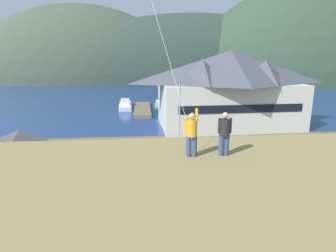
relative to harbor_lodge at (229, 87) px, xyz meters
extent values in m
plane|color=#66604C|center=(-10.99, -22.66, -6.15)|extent=(600.00, 600.00, 0.00)
cube|color=gray|center=(-10.99, -17.66, -6.10)|extent=(40.00, 20.00, 0.10)
cube|color=navy|center=(-10.99, 37.34, -6.14)|extent=(360.00, 84.00, 0.03)
ellipsoid|color=#42513D|center=(-42.79, 97.50, -6.15)|extent=(100.83, 56.70, 70.17)
ellipsoid|color=#2D3D33|center=(12.17, 90.79, -6.15)|extent=(145.32, 47.52, 61.61)
ellipsoid|color=#334733|center=(52.09, 91.73, -6.15)|extent=(104.27, 66.23, 65.16)
ellipsoid|color=#334733|center=(64.81, 86.13, -6.15)|extent=(113.64, 73.33, 87.32)
cube|color=beige|center=(-0.01, 0.15, -2.83)|extent=(21.06, 11.58, 6.65)
cube|color=black|center=(0.21, -5.26, -2.50)|extent=(17.53, 0.79, 1.10)
pyramid|color=#4C4C56|center=(-0.01, 0.15, 2.92)|extent=(22.34, 12.71, 4.84)
pyramid|color=#4C4C56|center=(-4.57, -1.92, 2.21)|extent=(6.15, 6.15, 3.39)
pyramid|color=#4C4C56|center=(4.71, -1.54, 2.21)|extent=(6.15, 6.15, 3.39)
cube|color=#338475|center=(-22.62, -19.49, -4.56)|extent=(5.66, 5.10, 3.19)
pyramid|color=#47474C|center=(-22.62, -19.49, -2.09)|extent=(6.11, 5.61, 1.75)
cube|color=black|center=(-22.58, -22.02, -5.04)|extent=(1.10, 0.08, 2.23)
cube|color=#70604C|center=(-13.26, 14.14, -5.80)|extent=(3.20, 15.21, 0.70)
cube|color=silver|center=(-16.88, 17.33, -5.70)|extent=(2.87, 7.95, 0.90)
cube|color=white|center=(-16.88, 17.33, -5.17)|extent=(2.78, 7.71, 0.16)
cube|color=silver|center=(-16.85, 16.74, -4.54)|extent=(1.86, 2.43, 1.10)
cube|color=#23564C|center=(-9.61, 14.32, -5.70)|extent=(2.70, 8.13, 0.90)
cube|color=#33665B|center=(-9.61, 14.32, -5.17)|extent=(2.62, 7.89, 0.16)
cube|color=silver|center=(-9.61, 13.71, -4.54)|extent=(1.85, 2.45, 1.10)
cube|color=navy|center=(-13.28, -21.44, -5.33)|extent=(4.31, 2.06, 0.80)
cube|color=navy|center=(-13.43, -21.43, -4.58)|extent=(2.20, 1.73, 0.70)
cube|color=black|center=(-13.43, -21.43, -4.62)|extent=(2.24, 1.76, 0.32)
cylinder|color=black|center=(-11.98, -22.44, -5.73)|extent=(0.65, 0.26, 0.64)
cylinder|color=black|center=(-11.86, -20.61, -5.73)|extent=(0.65, 0.26, 0.64)
cylinder|color=black|center=(-14.70, -22.27, -5.73)|extent=(0.65, 0.26, 0.64)
cylinder|color=black|center=(-14.58, -20.44, -5.73)|extent=(0.65, 0.26, 0.64)
cube|color=#236633|center=(-17.87, -15.01, -5.33)|extent=(4.20, 1.81, 0.80)
cube|color=#1E562B|center=(-17.72, -15.01, -4.58)|extent=(2.10, 1.60, 0.70)
cube|color=black|center=(-17.72, -15.01, -4.62)|extent=(2.14, 1.64, 0.32)
cylinder|color=black|center=(-19.23, -14.09, -5.73)|extent=(0.64, 0.22, 0.64)
cylinder|color=black|center=(-19.23, -15.93, -5.73)|extent=(0.64, 0.22, 0.64)
cylinder|color=black|center=(-16.50, -14.09, -5.73)|extent=(0.64, 0.22, 0.64)
cylinder|color=black|center=(-16.50, -15.92, -5.73)|extent=(0.64, 0.22, 0.64)
cube|color=#9EA3A8|center=(-5.99, -21.47, -5.33)|extent=(4.29, 2.03, 0.80)
cube|color=gray|center=(-6.14, -21.46, -4.58)|extent=(2.19, 1.71, 0.70)
cube|color=black|center=(-6.14, -21.46, -4.62)|extent=(2.23, 1.75, 0.32)
cylinder|color=black|center=(-4.68, -22.46, -5.73)|extent=(0.65, 0.26, 0.64)
cylinder|color=black|center=(-4.58, -20.63, -5.73)|extent=(0.65, 0.26, 0.64)
cylinder|color=black|center=(-7.41, -22.31, -5.73)|extent=(0.65, 0.26, 0.64)
cylinder|color=black|center=(-7.31, -20.48, -5.73)|extent=(0.65, 0.26, 0.64)
cube|color=navy|center=(-6.14, -16.61, -5.33)|extent=(4.31, 2.07, 0.80)
cube|color=navy|center=(-6.29, -16.60, -4.58)|extent=(2.20, 1.73, 0.70)
cube|color=black|center=(-6.29, -16.60, -4.62)|extent=(2.24, 1.77, 0.32)
cylinder|color=black|center=(-4.83, -17.62, -5.73)|extent=(0.65, 0.26, 0.64)
cylinder|color=black|center=(-4.71, -15.79, -5.73)|extent=(0.65, 0.26, 0.64)
cylinder|color=black|center=(-7.56, -17.44, -5.73)|extent=(0.65, 0.26, 0.64)
cylinder|color=black|center=(-7.44, -15.61, -5.73)|extent=(0.65, 0.26, 0.64)
cube|color=red|center=(2.85, -16.26, -5.33)|extent=(4.33, 2.14, 0.80)
cube|color=#B11A15|center=(3.00, -16.27, -4.58)|extent=(2.23, 1.77, 0.70)
cube|color=black|center=(3.00, -16.27, -4.62)|extent=(2.27, 1.80, 0.32)
cylinder|color=black|center=(1.56, -15.23, -5.73)|extent=(0.66, 0.27, 0.64)
cylinder|color=black|center=(1.41, -17.06, -5.73)|extent=(0.66, 0.27, 0.64)
cylinder|color=black|center=(4.28, -15.46, -5.73)|extent=(0.66, 0.27, 0.64)
cylinder|color=black|center=(4.13, -17.29, -5.73)|extent=(0.66, 0.27, 0.64)
cube|color=#B28923|center=(0.26, -21.53, -5.33)|extent=(4.30, 2.06, 0.80)
cube|color=olive|center=(0.41, -21.52, -4.58)|extent=(2.20, 1.73, 0.70)
cube|color=black|center=(0.41, -21.52, -4.62)|extent=(2.24, 1.76, 0.32)
cylinder|color=black|center=(-1.16, -20.70, -5.73)|extent=(0.65, 0.26, 0.64)
cylinder|color=black|center=(-1.05, -22.53, -5.73)|extent=(0.65, 0.26, 0.64)
cylinder|color=black|center=(1.56, -20.53, -5.73)|extent=(0.65, 0.26, 0.64)
cylinder|color=black|center=(1.68, -22.36, -5.73)|extent=(0.65, 0.26, 0.64)
cylinder|color=#ADADB2|center=(-9.26, -12.16, -2.18)|extent=(0.16, 0.16, 7.76)
cube|color=#4C4C51|center=(-9.26, -11.81, 1.60)|extent=(0.24, 0.70, 0.20)
cylinder|color=#384770|center=(-11.38, -30.62, 0.72)|extent=(0.20, 0.20, 0.82)
cylinder|color=#384770|center=(-11.16, -30.65, 0.72)|extent=(0.20, 0.20, 0.82)
cylinder|color=gold|center=(-11.27, -30.64, 1.45)|extent=(0.40, 0.40, 0.64)
sphere|color=tan|center=(-11.27, -30.64, 1.93)|extent=(0.24, 0.24, 0.24)
cylinder|color=gold|center=(-11.07, -30.49, 1.95)|extent=(0.20, 0.56, 0.43)
cylinder|color=gold|center=(-11.49, -30.60, 1.52)|extent=(0.11, 0.11, 0.60)
cylinder|color=#384770|center=(-10.09, -30.63, 0.72)|extent=(0.20, 0.20, 0.82)
cylinder|color=#384770|center=(-9.87, -30.63, 0.72)|extent=(0.20, 0.20, 0.82)
cylinder|color=#232328|center=(-9.98, -30.63, 1.45)|extent=(0.40, 0.40, 0.64)
sphere|color=tan|center=(-9.98, -30.63, 1.93)|extent=(0.24, 0.24, 0.24)
cylinder|color=#232328|center=(-10.20, -30.63, 1.52)|extent=(0.11, 0.11, 0.60)
cylinder|color=#232328|center=(-9.76, -30.63, 1.52)|extent=(0.11, 0.11, 0.60)
cylinder|color=silver|center=(-12.63, -26.92, 6.70)|extent=(3.24, 6.96, 12.79)
camera|label=1|loc=(-13.12, -40.67, 4.01)|focal=29.25mm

